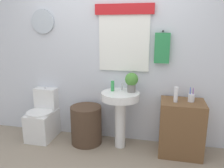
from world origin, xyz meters
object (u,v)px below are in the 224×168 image
pedestal_sink (120,106)px  toilet (43,119)px  wooden_cabinet (181,128)px  laundry_hamper (86,125)px  toothbrush_cup (191,98)px  lotion_bottle (176,95)px  potted_plant (132,81)px  soap_bottle (113,86)px

pedestal_sink → toilet: bearing=178.5°
toilet → wooden_cabinet: bearing=-0.9°
toilet → laundry_hamper: toilet is taller
toilet → toothbrush_cup: (2.12, -0.01, 0.49)m
wooden_cabinet → toothbrush_cup: size_ratio=3.96×
laundry_hamper → lotion_bottle: size_ratio=2.81×
pedestal_sink → wooden_cabinet: size_ratio=1.10×
wooden_cabinet → laundry_hamper: bearing=180.0°
wooden_cabinet → toothbrush_cup: 0.43m
laundry_hamper → toothbrush_cup: size_ratio=3.02×
pedestal_sink → lotion_bottle: 0.76m
pedestal_sink → laundry_hamper: bearing=-180.0°
toilet → potted_plant: 1.50m
toilet → soap_bottle: size_ratio=5.37×
toilet → soap_bottle: soap_bottle is taller
soap_bottle → lotion_bottle: soap_bottle is taller
pedestal_sink → toothbrush_cup: 0.93m
pedestal_sink → soap_bottle: bearing=157.4°
wooden_cabinet → lotion_bottle: 0.48m
potted_plant → toilet: bearing=-178.8°
soap_bottle → potted_plant: bearing=2.2°
soap_bottle → lotion_bottle: (0.84, -0.09, -0.04)m
potted_plant → lotion_bottle: bearing=-9.7°
toilet → soap_bottle: 1.23m
toilet → pedestal_sink: size_ratio=0.95×
wooden_cabinet → potted_plant: size_ratio=2.76×
soap_bottle → toothbrush_cup: (1.04, -0.03, -0.09)m
laundry_hamper → wooden_cabinet: wooden_cabinet is taller
toilet → wooden_cabinet: 2.03m
laundry_hamper → pedestal_sink: bearing=0.0°
potted_plant → lotion_bottle: 0.60m
potted_plant → soap_bottle: bearing=-177.8°
toilet → lotion_bottle: lotion_bottle is taller
lotion_bottle → toothbrush_cup: (0.20, 0.06, -0.05)m
toilet → lotion_bottle: (1.93, -0.07, 0.54)m
toilet → laundry_hamper: size_ratio=1.37×
soap_bottle → toothbrush_cup: size_ratio=0.77×
laundry_hamper → wooden_cabinet: (1.32, 0.00, 0.09)m
toothbrush_cup → pedestal_sink: bearing=-178.8°
soap_bottle → potted_plant: potted_plant is taller
pedestal_sink → toothbrush_cup: toothbrush_cup is taller
lotion_bottle → wooden_cabinet: bearing=22.3°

